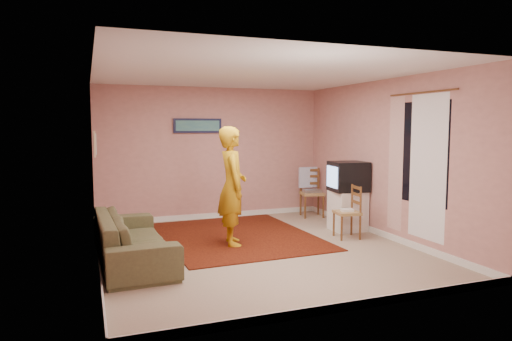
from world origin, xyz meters
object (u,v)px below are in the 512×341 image
object	(u,v)px
sofa	(133,238)
tv_cabinet	(348,211)
person	(232,186)
crt_tv	(348,176)
chair_b	(347,206)
chair_a	(312,188)

from	to	relation	value
sofa	tv_cabinet	bearing A→B (deg)	-82.74
person	crt_tv	bearing A→B (deg)	-75.58
chair_b	tv_cabinet	bearing A→B (deg)	155.40
tv_cabinet	person	world-z (taller)	person
chair_a	sofa	size ratio (longest dim) A/B	0.24
chair_a	person	size ratio (longest dim) A/B	0.29
person	tv_cabinet	bearing A→B (deg)	-75.62
crt_tv	chair_a	size ratio (longest dim) A/B	1.25
chair_a	sofa	xyz separation A→B (m)	(-3.73, -1.95, -0.27)
crt_tv	person	bearing A→B (deg)	-167.59
tv_cabinet	chair_a	bearing A→B (deg)	90.86
tv_cabinet	sofa	xyz separation A→B (m)	(-3.75, -0.63, -0.02)
tv_cabinet	crt_tv	bearing A→B (deg)	173.64
crt_tv	chair_a	world-z (taller)	crt_tv
tv_cabinet	chair_b	xyz separation A→B (m)	(-0.31, -0.48, 0.18)
chair_b	chair_a	bearing A→B (deg)	179.16
tv_cabinet	person	size ratio (longest dim) A/B	0.38
tv_cabinet	chair_b	world-z (taller)	chair_b
tv_cabinet	sofa	distance (m)	3.80
tv_cabinet	person	xyz separation A→B (m)	(-2.21, -0.23, 0.57)
person	sofa	bearing A→B (deg)	112.73
chair_b	person	xyz separation A→B (m)	(-1.90, 0.25, 0.39)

